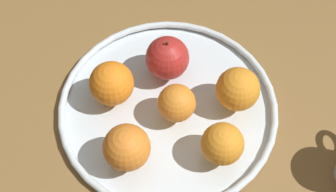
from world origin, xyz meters
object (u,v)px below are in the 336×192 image
at_px(apple, 165,58).
at_px(orange_front_right, 112,83).
at_px(orange_back_left, 222,144).
at_px(orange_center, 177,103).
at_px(fruit_bowl, 168,108).
at_px(orange_front_left, 238,89).
at_px(orange_back_right, 127,148).

relative_size(apple, orange_front_right, 1.12).
relative_size(orange_front_right, orange_back_left, 1.10).
bearing_deg(orange_back_left, orange_front_right, 57.47).
bearing_deg(orange_center, fruit_bowl, 42.63).
bearing_deg(orange_back_left, orange_front_left, -18.19).
bearing_deg(orange_front_left, orange_front_right, 86.13).
relative_size(orange_back_right, orange_back_left, 1.10).
distance_m(orange_center, orange_front_left, 0.10).
relative_size(fruit_bowl, orange_back_right, 5.04).
relative_size(orange_front_right, orange_center, 1.18).
xyz_separation_m(fruit_bowl, orange_front_left, (0.01, -0.12, 0.05)).
relative_size(orange_back_left, orange_front_left, 0.92).
relative_size(orange_back_right, orange_front_left, 1.01).
bearing_deg(orange_center, apple, 11.86).
bearing_deg(orange_back_left, apple, 28.25).
bearing_deg(orange_back_right, fruit_bowl, -33.92).
bearing_deg(orange_front_right, orange_back_right, -166.50).
bearing_deg(orange_center, orange_front_right, 71.29).
bearing_deg(orange_back_left, orange_center, 42.27).
bearing_deg(orange_front_left, orange_back_left, 161.81).
relative_size(fruit_bowl, orange_center, 5.93).
height_order(orange_front_right, orange_back_left, orange_front_right).
bearing_deg(fruit_bowl, orange_center, -137.37).
bearing_deg(fruit_bowl, orange_front_left, -86.42).
distance_m(orange_front_right, orange_back_left, 0.21).
relative_size(orange_front_right, orange_front_left, 1.02).
xyz_separation_m(orange_back_right, orange_center, (0.08, -0.08, -0.01)).
distance_m(orange_front_right, orange_front_left, 0.21).
distance_m(apple, orange_front_left, 0.14).
bearing_deg(orange_back_right, orange_front_right, 13.50).
height_order(orange_back_right, orange_front_right, same).
distance_m(apple, orange_center, 0.09).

